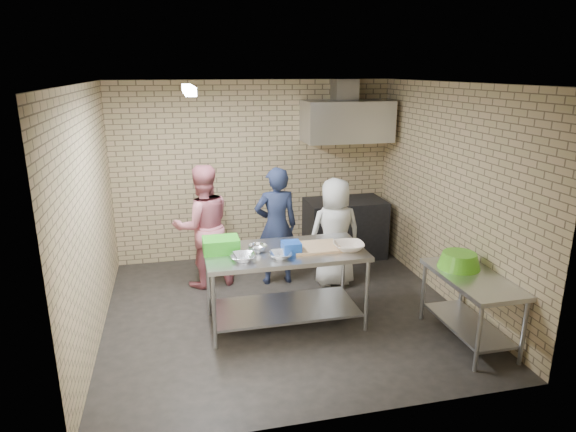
# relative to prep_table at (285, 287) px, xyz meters

# --- Properties ---
(floor) EXTENTS (4.20, 4.20, 0.00)m
(floor) POSITION_rel_prep_table_xyz_m (0.04, 0.26, -0.45)
(floor) COLOR black
(floor) RESTS_ON ground
(ceiling) EXTENTS (4.20, 4.20, 0.00)m
(ceiling) POSITION_rel_prep_table_xyz_m (0.04, 0.26, 2.25)
(ceiling) COLOR black
(ceiling) RESTS_ON ground
(back_wall) EXTENTS (4.20, 0.06, 2.70)m
(back_wall) POSITION_rel_prep_table_xyz_m (0.04, 2.26, 0.90)
(back_wall) COLOR tan
(back_wall) RESTS_ON ground
(front_wall) EXTENTS (4.20, 0.06, 2.70)m
(front_wall) POSITION_rel_prep_table_xyz_m (0.04, -1.74, 0.90)
(front_wall) COLOR tan
(front_wall) RESTS_ON ground
(left_wall) EXTENTS (0.06, 4.00, 2.70)m
(left_wall) POSITION_rel_prep_table_xyz_m (-2.06, 0.26, 0.90)
(left_wall) COLOR tan
(left_wall) RESTS_ON ground
(right_wall) EXTENTS (0.06, 4.00, 2.70)m
(right_wall) POSITION_rel_prep_table_xyz_m (2.14, 0.26, 0.90)
(right_wall) COLOR tan
(right_wall) RESTS_ON ground
(prep_table) EXTENTS (1.78, 0.89, 0.89)m
(prep_table) POSITION_rel_prep_table_xyz_m (0.00, 0.00, 0.00)
(prep_table) COLOR #BABBC1
(prep_table) RESTS_ON floor
(side_counter) EXTENTS (0.60, 1.20, 0.75)m
(side_counter) POSITION_rel_prep_table_xyz_m (1.84, -0.84, -0.07)
(side_counter) COLOR silver
(side_counter) RESTS_ON floor
(stove) EXTENTS (1.20, 0.70, 0.90)m
(stove) POSITION_rel_prep_table_xyz_m (1.39, 1.91, 0.00)
(stove) COLOR black
(stove) RESTS_ON floor
(range_hood) EXTENTS (1.30, 0.60, 0.60)m
(range_hood) POSITION_rel_prep_table_xyz_m (1.39, 1.96, 1.65)
(range_hood) COLOR silver
(range_hood) RESTS_ON back_wall
(hood_duct) EXTENTS (0.35, 0.30, 0.30)m
(hood_duct) POSITION_rel_prep_table_xyz_m (1.39, 2.11, 2.10)
(hood_duct) COLOR #A5A8AD
(hood_duct) RESTS_ON back_wall
(wall_shelf) EXTENTS (0.80, 0.20, 0.04)m
(wall_shelf) POSITION_rel_prep_table_xyz_m (1.69, 2.15, 1.47)
(wall_shelf) COLOR #3F2B19
(wall_shelf) RESTS_ON back_wall
(fluorescent_fixture) EXTENTS (0.10, 1.25, 0.08)m
(fluorescent_fixture) POSITION_rel_prep_table_xyz_m (-0.96, 0.26, 2.19)
(fluorescent_fixture) COLOR white
(fluorescent_fixture) RESTS_ON ceiling
(green_crate) EXTENTS (0.40, 0.30, 0.16)m
(green_crate) POSITION_rel_prep_table_xyz_m (-0.70, 0.12, 0.53)
(green_crate) COLOR green
(green_crate) RESTS_ON prep_table
(blue_tub) EXTENTS (0.20, 0.20, 0.13)m
(blue_tub) POSITION_rel_prep_table_xyz_m (0.05, -0.10, 0.51)
(blue_tub) COLOR #1644AA
(blue_tub) RESTS_ON prep_table
(cutting_board) EXTENTS (0.55, 0.42, 0.03)m
(cutting_board) POSITION_rel_prep_table_xyz_m (0.35, -0.02, 0.46)
(cutting_board) COLOR tan
(cutting_board) RESTS_ON prep_table
(mixing_bowl_a) EXTENTS (0.31, 0.31, 0.07)m
(mixing_bowl_a) POSITION_rel_prep_table_xyz_m (-0.50, -0.20, 0.48)
(mixing_bowl_a) COLOR silver
(mixing_bowl_a) RESTS_ON prep_table
(mixing_bowl_b) EXTENTS (0.24, 0.24, 0.07)m
(mixing_bowl_b) POSITION_rel_prep_table_xyz_m (-0.30, 0.05, 0.48)
(mixing_bowl_b) COLOR silver
(mixing_bowl_b) RESTS_ON prep_table
(mixing_bowl_c) EXTENTS (0.29, 0.29, 0.06)m
(mixing_bowl_c) POSITION_rel_prep_table_xyz_m (-0.10, -0.22, 0.48)
(mixing_bowl_c) COLOR silver
(mixing_bowl_c) RESTS_ON prep_table
(ceramic_bowl) EXTENTS (0.38, 0.38, 0.08)m
(ceramic_bowl) POSITION_rel_prep_table_xyz_m (0.70, -0.15, 0.49)
(ceramic_bowl) COLOR beige
(ceramic_bowl) RESTS_ON prep_table
(green_basin) EXTENTS (0.46, 0.46, 0.17)m
(green_basin) POSITION_rel_prep_table_xyz_m (1.82, -0.59, 0.39)
(green_basin) COLOR #59C626
(green_basin) RESTS_ON side_counter
(bottle_red) EXTENTS (0.07, 0.07, 0.18)m
(bottle_red) POSITION_rel_prep_table_xyz_m (1.44, 2.15, 1.58)
(bottle_red) COLOR #B22619
(bottle_red) RESTS_ON wall_shelf
(bottle_green) EXTENTS (0.06, 0.06, 0.15)m
(bottle_green) POSITION_rel_prep_table_xyz_m (1.84, 2.15, 1.57)
(bottle_green) COLOR green
(bottle_green) RESTS_ON wall_shelf
(man_navy) EXTENTS (0.60, 0.40, 1.62)m
(man_navy) POSITION_rel_prep_table_xyz_m (0.14, 1.15, 0.36)
(man_navy) COLOR black
(man_navy) RESTS_ON floor
(woman_pink) EXTENTS (0.91, 0.77, 1.66)m
(woman_pink) POSITION_rel_prep_table_xyz_m (-0.82, 1.30, 0.38)
(woman_pink) COLOR #C86A76
(woman_pink) RESTS_ON floor
(woman_white) EXTENTS (0.74, 0.49, 1.48)m
(woman_white) POSITION_rel_prep_table_xyz_m (0.89, 0.91, 0.29)
(woman_white) COLOR silver
(woman_white) RESTS_ON floor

